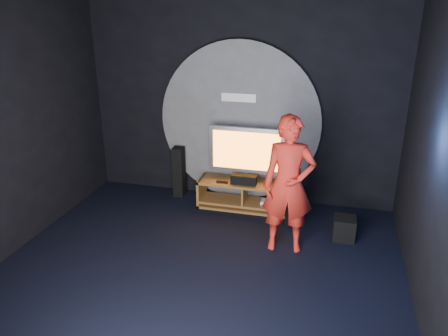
% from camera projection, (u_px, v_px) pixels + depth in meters
% --- Properties ---
extents(floor, '(5.00, 5.00, 0.00)m').
position_uv_depth(floor, '(193.00, 279.00, 5.25)').
color(floor, black).
rests_on(floor, ground).
extents(back_wall, '(5.00, 0.04, 3.50)m').
position_uv_depth(back_wall, '(240.00, 94.00, 6.89)').
color(back_wall, black).
rests_on(back_wall, ground).
extents(front_wall, '(5.00, 0.04, 3.50)m').
position_uv_depth(front_wall, '(40.00, 272.00, 2.37)').
color(front_wall, black).
rests_on(front_wall, ground).
extents(right_wall, '(0.04, 5.00, 3.50)m').
position_uv_depth(right_wall, '(445.00, 160.00, 4.04)').
color(right_wall, black).
rests_on(right_wall, ground).
extents(wall_disc_panel, '(2.60, 0.11, 2.60)m').
position_uv_depth(wall_disc_panel, '(239.00, 123.00, 7.00)').
color(wall_disc_panel, '#515156').
rests_on(wall_disc_panel, ground).
extents(media_console, '(1.48, 0.45, 0.45)m').
position_uv_depth(media_console, '(245.00, 197.00, 6.99)').
color(media_console, olive).
rests_on(media_console, ground).
extents(tv, '(1.18, 0.22, 0.87)m').
position_uv_depth(tv, '(246.00, 152.00, 6.79)').
color(tv, '#ACACB3').
rests_on(tv, media_console).
extents(center_speaker, '(0.40, 0.15, 0.15)m').
position_uv_depth(center_speaker, '(244.00, 180.00, 6.80)').
color(center_speaker, black).
rests_on(center_speaker, media_console).
extents(remote, '(0.18, 0.05, 0.02)m').
position_uv_depth(remote, '(222.00, 182.00, 6.87)').
color(remote, black).
rests_on(remote, media_console).
extents(tower_speaker_left, '(0.17, 0.19, 0.86)m').
position_uv_depth(tower_speaker_left, '(179.00, 172.00, 7.36)').
color(tower_speaker_left, black).
rests_on(tower_speaker_left, ground).
extents(tower_speaker_right, '(0.17, 0.19, 0.86)m').
position_uv_depth(tower_speaker_right, '(293.00, 197.00, 6.40)').
color(tower_speaker_right, black).
rests_on(tower_speaker_right, ground).
extents(subwoofer, '(0.30, 0.30, 0.33)m').
position_uv_depth(subwoofer, '(344.00, 228.00, 6.08)').
color(subwoofer, black).
rests_on(subwoofer, ground).
extents(player, '(0.72, 0.52, 1.83)m').
position_uv_depth(player, '(289.00, 185.00, 5.60)').
color(player, red).
rests_on(player, ground).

